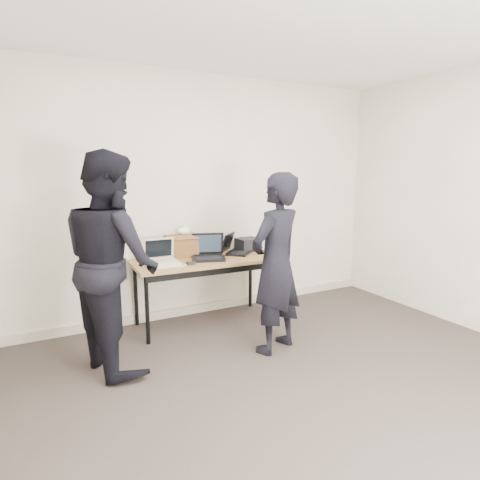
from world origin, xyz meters
TOP-DOWN VIEW (x-y plane):
  - room at (0.00, 0.00)m, footprint 4.60×4.60m
  - desk at (-0.18, 1.89)m, footprint 1.52×0.70m
  - laptop_beige at (-0.65, 1.86)m, footprint 0.32×0.32m
  - laptop_center at (-0.13, 1.90)m, footprint 0.44×0.43m
  - laptop_right at (0.25, 2.00)m, footprint 0.43×0.43m
  - leather_satchel at (-0.36, 2.11)m, footprint 0.38×0.23m
  - tissue at (-0.33, 2.12)m, footprint 0.14×0.12m
  - equipment_box at (0.45, 2.08)m, footprint 0.27×0.24m
  - power_brick at (-0.40, 1.72)m, footprint 0.09×0.06m
  - cables at (-0.01, 1.86)m, footprint 0.92×0.41m
  - person_typist at (0.15, 1.00)m, footprint 0.70×0.59m
  - person_observer at (-1.22, 1.39)m, footprint 0.87×1.02m
  - baseboard at (0.00, 2.23)m, footprint 4.50×0.03m

SIDE VIEW (x-z plane):
  - baseboard at x=0.00m, z-range 0.00..0.10m
  - desk at x=-0.18m, z-range 0.30..1.02m
  - cables at x=-0.01m, z-range 0.72..0.73m
  - power_brick at x=-0.40m, z-range 0.72..0.75m
  - laptop_beige at x=-0.65m, z-range 0.64..0.90m
  - laptop_right at x=0.25m, z-range 0.66..0.89m
  - laptop_center at x=-0.13m, z-range 0.65..0.91m
  - equipment_box at x=0.45m, z-range 0.72..0.87m
  - person_typist at x=0.15m, z-range 0.00..1.65m
  - leather_satchel at x=-0.36m, z-range 0.72..0.97m
  - person_observer at x=-1.22m, z-range 0.00..1.83m
  - tissue at x=-0.33m, z-range 0.97..1.04m
  - room at x=0.00m, z-range -0.05..2.75m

